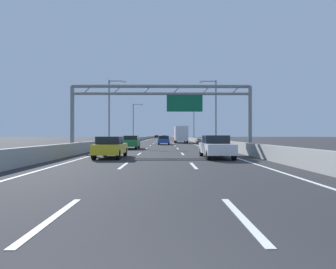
{
  "coord_description": "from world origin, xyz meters",
  "views": [
    {
      "loc": [
        0.33,
        -1.85,
        1.58
      ],
      "look_at": [
        1.02,
        60.67,
        1.68
      ],
      "focal_mm": 29.96,
      "sensor_mm": 36.0,
      "label": 1
    }
  ],
  "objects": [
    {
      "name": "lane_dash_right_16",
      "position": [
        1.8,
        147.5,
        0.01
      ],
      "size": [
        0.16,
        3.0,
        0.01
      ],
      "primitive_type": "cube",
      "color": "white",
      "rests_on": "ground_plane"
    },
    {
      "name": "lane_dash_left_11",
      "position": [
        -1.8,
        102.5,
        0.01
      ],
      "size": [
        0.16,
        3.0,
        0.01
      ],
      "primitive_type": "cube",
      "color": "white",
      "rests_on": "ground_plane"
    },
    {
      "name": "lane_dash_left_16",
      "position": [
        -1.8,
        147.5,
        0.01
      ],
      "size": [
        0.16,
        3.0,
        0.01
      ],
      "primitive_type": "cube",
      "color": "white",
      "rests_on": "ground_plane"
    },
    {
      "name": "lane_dash_left_10",
      "position": [
        -1.8,
        93.5,
        0.01
      ],
      "size": [
        0.16,
        3.0,
        0.01
      ],
      "primitive_type": "cube",
      "color": "white",
      "rests_on": "ground_plane"
    },
    {
      "name": "barrier_left",
      "position": [
        -6.9,
        110.0,
        0.47
      ],
      "size": [
        0.45,
        220.0,
        0.95
      ],
      "color": "#9E9E99",
      "rests_on": "ground_plane"
    },
    {
      "name": "lane_dash_left_9",
      "position": [
        -1.8,
        84.5,
        0.01
      ],
      "size": [
        0.16,
        3.0,
        0.01
      ],
      "primitive_type": "cube",
      "color": "white",
      "rests_on": "ground_plane"
    },
    {
      "name": "lane_dash_right_5",
      "position": [
        1.8,
        48.5,
        0.01
      ],
      "size": [
        0.16,
        3.0,
        0.01
      ],
      "primitive_type": "cube",
      "color": "white",
      "rests_on": "ground_plane"
    },
    {
      "name": "silver_car",
      "position": [
        0.0,
        112.89,
        0.73
      ],
      "size": [
        1.85,
        4.69,
        1.38
      ],
      "color": "#A8ADB2",
      "rests_on": "ground_plane"
    },
    {
      "name": "box_truck",
      "position": [
        3.49,
        54.09,
        1.77
      ],
      "size": [
        2.42,
        8.58,
        3.26
      ],
      "color": "#B21E19",
      "rests_on": "ground_plane"
    },
    {
      "name": "lane_dash_right_3",
      "position": [
        1.8,
        30.5,
        0.01
      ],
      "size": [
        0.16,
        3.0,
        0.01
      ],
      "primitive_type": "cube",
      "color": "white",
      "rests_on": "ground_plane"
    },
    {
      "name": "barrier_right",
      "position": [
        6.9,
        110.0,
        0.47
      ],
      "size": [
        0.45,
        220.0,
        0.95
      ],
      "color": "#9E9E99",
      "rests_on": "ground_plane"
    },
    {
      "name": "streetlamp_left_mid",
      "position": [
        -7.47,
        38.49,
        5.4
      ],
      "size": [
        2.58,
        0.28,
        9.5
      ],
      "color": "slate",
      "rests_on": "ground_plane"
    },
    {
      "name": "lane_dash_left_4",
      "position": [
        -1.8,
        39.5,
        0.01
      ],
      "size": [
        0.16,
        3.0,
        0.01
      ],
      "primitive_type": "cube",
      "color": "white",
      "rests_on": "ground_plane"
    },
    {
      "name": "edge_line_right",
      "position": [
        5.25,
        88.0,
        0.01
      ],
      "size": [
        0.16,
        176.0,
        0.01
      ],
      "primitive_type": "cube",
      "color": "white",
      "rests_on": "ground_plane"
    },
    {
      "name": "lane_dash_right_14",
      "position": [
        1.8,
        129.5,
        0.01
      ],
      "size": [
        0.16,
        3.0,
        0.01
      ],
      "primitive_type": "cube",
      "color": "white",
      "rests_on": "ground_plane"
    },
    {
      "name": "lane_dash_left_17",
      "position": [
        -1.8,
        156.5,
        0.01
      ],
      "size": [
        0.16,
        3.0,
        0.01
      ],
      "primitive_type": "cube",
      "color": "white",
      "rests_on": "ground_plane"
    },
    {
      "name": "lane_dash_left_14",
      "position": [
        -1.8,
        129.5,
        0.01
      ],
      "size": [
        0.16,
        3.0,
        0.01
      ],
      "primitive_type": "cube",
      "color": "white",
      "rests_on": "ground_plane"
    },
    {
      "name": "yellow_car",
      "position": [
        -3.41,
        17.46,
        0.74
      ],
      "size": [
        1.75,
        4.28,
        1.48
      ],
      "color": "yellow",
      "rests_on": "ground_plane"
    },
    {
      "name": "lane_dash_right_12",
      "position": [
        1.8,
        111.5,
        0.01
      ],
      "size": [
        0.16,
        3.0,
        0.01
      ],
      "primitive_type": "cube",
      "color": "white",
      "rests_on": "ground_plane"
    },
    {
      "name": "lane_dash_right_11",
      "position": [
        1.8,
        102.5,
        0.01
      ],
      "size": [
        0.16,
        3.0,
        0.01
      ],
      "primitive_type": "cube",
      "color": "white",
      "rests_on": "ground_plane"
    },
    {
      "name": "lane_dash_left_6",
      "position": [
        -1.8,
        57.5,
        0.01
      ],
      "size": [
        0.16,
        3.0,
        0.01
      ],
      "primitive_type": "cube",
      "color": "white",
      "rests_on": "ground_plane"
    },
    {
      "name": "streetlamp_left_far",
      "position": [
        -7.47,
        69.15,
        5.4
      ],
      "size": [
        2.58,
        0.28,
        9.5
      ],
      "color": "slate",
      "rests_on": "ground_plane"
    },
    {
      "name": "lane_dash_left_12",
      "position": [
        -1.8,
        111.5,
        0.01
      ],
      "size": [
        0.16,
        3.0,
        0.01
      ],
      "primitive_type": "cube",
      "color": "white",
      "rests_on": "ground_plane"
    },
    {
      "name": "lane_dash_right_1",
      "position": [
        1.8,
        12.5,
        0.01
      ],
      "size": [
        0.16,
        3.0,
        0.01
      ],
      "primitive_type": "cube",
      "color": "white",
      "rests_on": "ground_plane"
    },
    {
      "name": "lane_dash_right_15",
      "position": [
        1.8,
        138.5,
        0.01
      ],
      "size": [
        0.16,
        3.0,
        0.01
      ],
      "primitive_type": "cube",
      "color": "white",
      "rests_on": "ground_plane"
    },
    {
      "name": "lane_dash_left_15",
      "position": [
        -1.8,
        138.5,
        0.01
      ],
      "size": [
        0.16,
        3.0,
        0.01
      ],
      "primitive_type": "cube",
      "color": "white",
      "rests_on": "ground_plane"
    },
    {
      "name": "lane_dash_right_10",
      "position": [
        1.8,
        93.5,
        0.01
      ],
      "size": [
        0.16,
        3.0,
        0.01
      ],
      "primitive_type": "cube",
      "color": "white",
      "rests_on": "ground_plane"
    },
    {
      "name": "lane_dash_left_5",
      "position": [
        -1.8,
        48.5,
        0.01
      ],
      "size": [
        0.16,
        3.0,
        0.01
      ],
      "primitive_type": "cube",
      "color": "white",
      "rests_on": "ground_plane"
    },
    {
      "name": "white_car",
      "position": [
        3.84,
        17.33,
        0.78
      ],
      "size": [
        1.81,
        4.55,
        1.55
      ],
      "color": "silver",
      "rests_on": "ground_plane"
    },
    {
      "name": "lane_dash_right_7",
      "position": [
        1.8,
        66.5,
        0.01
      ],
      "size": [
        0.16,
        3.0,
        0.01
      ],
      "primitive_type": "cube",
      "color": "white",
      "rests_on": "ground_plane"
    },
    {
      "name": "black_car",
      "position": [
        -3.64,
        130.77,
        0.76
      ],
      "size": [
        1.76,
        4.23,
        1.46
      ],
      "color": "black",
      "rests_on": "ground_plane"
    },
    {
      "name": "streetlamp_right_far",
      "position": [
        7.47,
        69.15,
        5.4
      ],
      "size": [
        2.58,
        0.28,
        9.5
      ],
      "color": "slate",
      "rests_on": "ground_plane"
    },
    {
      "name": "orange_car",
      "position": [
        0.12,
        129.04,
        0.73
      ],
      "size": [
        1.87,
        4.47,
        1.39
      ],
      "color": "orange",
      "rests_on": "ground_plane"
    },
    {
      "name": "lane_dash_left_2",
      "position": [
        -1.8,
        21.5,
        0.01
      ],
      "size": [
        0.16,
        3.0,
        0.01
      ],
      "primitive_type": "cube",
      "color": "white",
      "rests_on": "ground_plane"
    },
    {
      "name": "sign_gantry",
      "position": [
        0.28,
        24.7,
        4.88
      ],
      "size": [
        17.23,
        0.36,
        6.36
      ],
      "color": "gray",
      "rests_on": "ground_plane"
    },
    {
      "name": "lane_dash_left_7",
      "position": [
        -1.8,
        66.5,
        0.01
      ],
      "size": [
        0.16,
        3.0,
        0.01
      ],
      "primitive_type": "cube",
      "color": "white",
      "rests_on": "ground_plane"
    },
    {
      "name": "lane_dash_left_8",
      "position": [
        -1.8,
        75.5,
        0.01
      ],
      "size": [
        0.16,
        3.0,
        0.01
      ],
      "primitive_type": "cube",
      "color": "white",
      "rests_on": "ground_plane"
    },
    {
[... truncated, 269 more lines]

